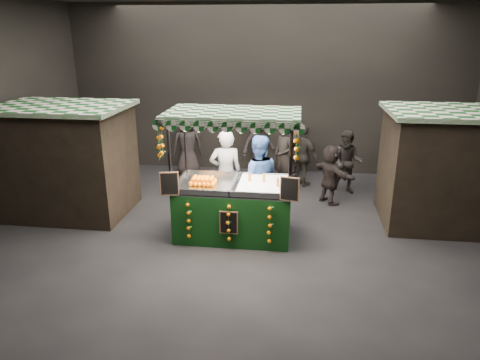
# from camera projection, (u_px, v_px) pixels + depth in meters

# --- Properties ---
(ground) EXTENTS (12.00, 12.00, 0.00)m
(ground) POSITION_uv_depth(u_px,v_px,m) (246.00, 240.00, 9.33)
(ground) COLOR black
(ground) RESTS_ON ground
(market_hall) EXTENTS (12.10, 10.10, 5.05)m
(market_hall) POSITION_uv_depth(u_px,v_px,m) (247.00, 77.00, 8.23)
(market_hall) COLOR black
(market_hall) RESTS_ON ground
(neighbour_stall_left) EXTENTS (3.00, 2.20, 2.60)m
(neighbour_stall_left) POSITION_uv_depth(u_px,v_px,m) (66.00, 160.00, 10.39)
(neighbour_stall_left) COLOR black
(neighbour_stall_left) RESTS_ON ground
(neighbour_stall_right) EXTENTS (3.00, 2.20, 2.60)m
(neighbour_stall_right) POSITION_uv_depth(u_px,v_px,m) (451.00, 168.00, 9.76)
(neighbour_stall_right) COLOR black
(neighbour_stall_right) RESTS_ON ground
(juice_stall) EXTENTS (2.78, 1.63, 2.69)m
(juice_stall) POSITION_uv_depth(u_px,v_px,m) (234.00, 200.00, 9.24)
(juice_stall) COLOR black
(juice_stall) RESTS_ON ground
(vendor_grey) EXTENTS (0.83, 0.63, 2.07)m
(vendor_grey) POSITION_uv_depth(u_px,v_px,m) (226.00, 174.00, 10.25)
(vendor_grey) COLOR gray
(vendor_grey) RESTS_ON ground
(vendor_blue) EXTENTS (1.07, 0.89, 2.02)m
(vendor_blue) POSITION_uv_depth(u_px,v_px,m) (258.00, 179.00, 9.99)
(vendor_blue) COLOR navy
(vendor_blue) RESTS_ON ground
(shopper_0) EXTENTS (0.61, 0.40, 1.64)m
(shopper_0) POSITION_uv_depth(u_px,v_px,m) (108.00, 156.00, 12.47)
(shopper_0) COLOR black
(shopper_0) RESTS_ON ground
(shopper_1) EXTENTS (0.98, 0.85, 1.71)m
(shopper_1) POSITION_uv_depth(u_px,v_px,m) (347.00, 162.00, 11.77)
(shopper_1) COLOR black
(shopper_1) RESTS_ON ground
(shopper_2) EXTENTS (1.06, 0.97, 1.74)m
(shopper_2) POSITION_uv_depth(u_px,v_px,m) (303.00, 156.00, 12.31)
(shopper_2) COLOR #2B2823
(shopper_2) RESTS_ON ground
(shopper_3) EXTENTS (1.38, 1.30, 1.87)m
(shopper_3) POSITION_uv_depth(u_px,v_px,m) (259.00, 144.00, 13.36)
(shopper_3) COLOR black
(shopper_3) RESTS_ON ground
(shopper_4) EXTENTS (1.06, 0.90, 1.85)m
(shopper_4) POSITION_uv_depth(u_px,v_px,m) (187.00, 145.00, 13.23)
(shopper_4) COLOR #2B2423
(shopper_4) RESTS_ON ground
(shopper_5) EXTENTS (1.20, 1.40, 1.52)m
(shopper_5) POSITION_uv_depth(u_px,v_px,m) (330.00, 174.00, 11.09)
(shopper_5) COLOR #282221
(shopper_5) RESTS_ON ground
(shopper_6) EXTENTS (0.57, 0.70, 1.66)m
(shopper_6) POSITION_uv_depth(u_px,v_px,m) (296.00, 148.00, 13.25)
(shopper_6) COLOR #2B2523
(shopper_6) RESTS_ON ground
(shopper_7) EXTENTS (0.80, 0.81, 1.88)m
(shopper_7) POSITION_uv_depth(u_px,v_px,m) (284.00, 157.00, 11.99)
(shopper_7) COLOR black
(shopper_7) RESTS_ON ground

